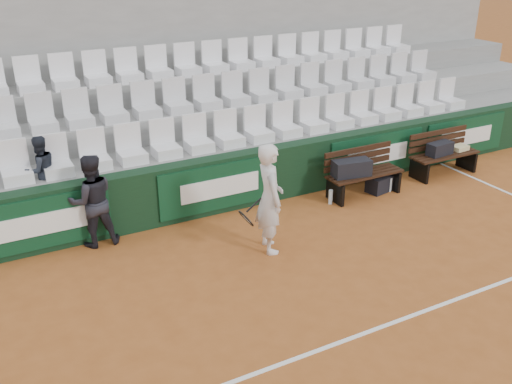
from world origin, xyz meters
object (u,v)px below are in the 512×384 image
Objects in this scene: bench_left at (364,184)px; sports_bag_left at (352,168)px; sports_bag_right at (440,149)px; spectator_c at (37,143)px; water_bottle_near at (331,197)px; water_bottle_far at (390,185)px; bench_right at (444,164)px; sports_bag_ground at (380,184)px; ball_kid at (92,201)px; tennis_player at (269,198)px.

sports_bag_left is (-0.31, 0.01, 0.38)m from bench_left.
sports_bag_right is 7.53m from spectator_c.
water_bottle_near is 0.98× the size of water_bottle_far.
bench_right is (2.07, 0.07, 0.00)m from bench_left.
spectator_c is (-5.46, 1.18, 1.33)m from bench_left.
sports_bag_ground is 5.32m from ball_kid.
bench_left reaches higher than water_bottle_near.
tennis_player is 1.55× the size of spectator_c.
bench_left is 0.77m from water_bottle_near.
water_bottle_near is at bearing 27.15° from tennis_player.
tennis_player reaches higher than bench_left.
ball_kid is at bearing 174.52° from bench_left.
bench_right is 2.74× the size of sports_bag_right.
ball_kid reaches higher than water_bottle_far.
bench_left is 2.80m from tennis_player.
bench_left is 2.74× the size of sports_bag_right.
water_bottle_far is 0.16× the size of tennis_player.
bench_right is 1.53m from water_bottle_far.
spectator_c reaches higher than ball_kid.
ball_kid is at bearing 174.28° from sports_bag_left.
sports_bag_left is 0.41× the size of tennis_player.
sports_bag_ground is 0.46× the size of spectator_c.
tennis_player is at bearing 124.85° from spectator_c.
bench_right is 7.73m from spectator_c.
sports_bag_ground is at bearing 1.64° from water_bottle_near.
water_bottle_near is 0.16× the size of tennis_player.
sports_bag_ground is at bearing 17.88° from tennis_player.
spectator_c is (-6.01, 1.28, 1.42)m from water_bottle_far.
bench_right is 4.78m from tennis_player.
water_bottle_far is at bearing -6.81° from sports_bag_left.
sports_bag_ground is 1.16m from water_bottle_near.
spectator_c is (-4.69, 1.21, 1.42)m from water_bottle_near.
bench_left is at bearing 2.00° from water_bottle_near.
bench_left is at bearing -179.08° from sports_bag_ground.
sports_bag_right is at bearing 152.61° from spectator_c.
bench_right is 2.96× the size of sports_bag_ground.
water_bottle_near is 0.25× the size of spectator_c.
spectator_c is at bearing 171.61° from bench_right.
sports_bag_left is 2.53× the size of water_bottle_far.
spectator_c is (-5.85, 1.18, 1.40)m from sports_bag_ground.
spectator_c is at bearing -48.46° from ball_kid.
bench_left reaches higher than water_bottle_far.
bench_right is at bearing 12.38° from tennis_player.
sports_bag_left is at bearing -178.52° from bench_right.
sports_bag_left is 0.83m from sports_bag_ground.
sports_bag_right reaches higher than sports_bag_ground.
tennis_player reaches higher than ball_kid.
sports_bag_ground reaches higher than water_bottle_near.
bench_left is 1.01× the size of ball_kid.
sports_bag_ground is at bearing 0.92° from bench_left.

